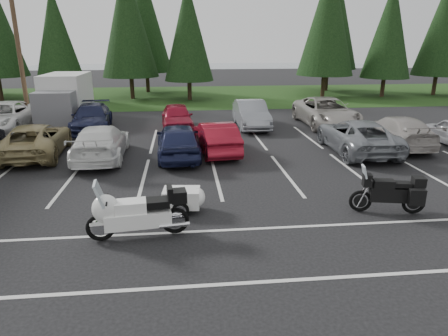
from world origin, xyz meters
TOP-DOWN VIEW (x-y plane):
  - ground at (0.00, 0.00)m, footprint 120.00×120.00m
  - grass_strip at (0.00, 24.00)m, footprint 80.00×16.00m
  - lake_water at (4.00, 55.00)m, footprint 70.00×50.00m
  - utility_pole at (-10.00, 12.00)m, footprint 1.60×0.26m
  - box_truck at (-8.00, 12.50)m, footprint 2.40×5.60m
  - stall_markings at (0.00, 2.00)m, footprint 32.00×16.00m
  - conifer_3 at (-10.50, 21.40)m, footprint 3.87×3.87m
  - conifer_4 at (-5.00, 22.90)m, footprint 4.80×4.80m
  - conifer_5 at (0.00, 21.60)m, footprint 4.14×4.14m
  - conifer_6 at (12.00, 22.10)m, footprint 4.93×4.93m
  - conifer_7 at (17.50, 21.80)m, footprint 4.27×4.27m
  - conifer_8 at (23.00, 22.60)m, footprint 4.53×4.53m
  - conifer_back_b at (-4.00, 27.50)m, footprint 4.97×4.97m
  - conifer_back_c at (14.00, 26.80)m, footprint 5.50×5.50m
  - car_near_2 at (-7.18, 4.69)m, footprint 2.79×5.35m
  - car_near_3 at (-4.21, 3.91)m, footprint 2.18×5.09m
  - car_near_4 at (-0.90, 3.75)m, footprint 2.02×4.58m
  - car_near_5 at (0.82, 4.39)m, footprint 1.94×4.45m
  - car_near_6 at (7.21, 3.84)m, footprint 2.61×5.43m
  - car_near_7 at (9.60, 4.70)m, footprint 2.23×5.09m
  - car_far_0 at (-10.75, 10.24)m, footprint 2.79×5.82m
  - car_far_1 at (-5.82, 9.93)m, footprint 2.48×5.16m
  - car_far_2 at (-1.00, 9.65)m, footprint 1.97×4.33m
  - car_far_3 at (3.33, 9.75)m, footprint 1.65×4.72m
  - car_far_4 at (7.86, 9.70)m, footprint 2.81×5.97m
  - touring_motorcycle at (-1.91, -3.64)m, footprint 2.99×1.23m
  - cargo_trailer at (-0.79, -2.12)m, footprint 1.64×1.03m
  - adventure_motorcycle at (5.26, -2.82)m, footprint 2.54×1.31m

SIDE VIEW (x-z plane):
  - ground at x=0.00m, z-range 0.00..0.00m
  - lake_water at x=4.00m, z-range -0.01..0.01m
  - stall_markings at x=0.00m, z-range 0.00..0.01m
  - grass_strip at x=0.00m, z-range 0.00..0.01m
  - cargo_trailer at x=-0.79m, z-range 0.00..0.72m
  - car_near_5 at x=0.82m, z-range 0.00..1.42m
  - car_near_2 at x=-7.18m, z-range 0.00..1.44m
  - car_far_2 at x=-1.00m, z-range 0.00..1.44m
  - car_far_1 at x=-5.82m, z-range 0.00..1.45m
  - car_near_7 at x=9.60m, z-range 0.00..1.46m
  - car_near_3 at x=-4.21m, z-range 0.00..1.46m
  - adventure_motorcycle at x=5.26m, z-range 0.00..1.47m
  - car_near_6 at x=7.21m, z-range 0.00..1.49m
  - car_near_4 at x=-0.90m, z-range 0.00..1.53m
  - car_far_3 at x=3.33m, z-range 0.00..1.55m
  - car_far_0 at x=-10.75m, z-range 0.00..1.60m
  - touring_motorcycle at x=-1.91m, z-range 0.00..1.61m
  - car_far_4 at x=7.86m, z-range 0.00..1.65m
  - box_truck at x=-8.00m, z-range 0.00..2.90m
  - utility_pole at x=-10.00m, z-range 0.20..9.20m
  - conifer_3 at x=-10.50m, z-range 0.76..9.78m
  - conifer_5 at x=0.00m, z-range 0.81..10.45m
  - conifer_7 at x=17.50m, z-range 0.84..10.78m
  - conifer_8 at x=23.00m, z-range 0.89..11.45m
  - conifer_4 at x=-5.00m, z-range 0.95..12.12m
  - conifer_6 at x=12.00m, z-range 0.97..12.45m
  - conifer_back_b at x=-4.00m, z-range 0.98..12.56m
  - conifer_back_c at x=14.00m, z-range 1.09..13.90m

